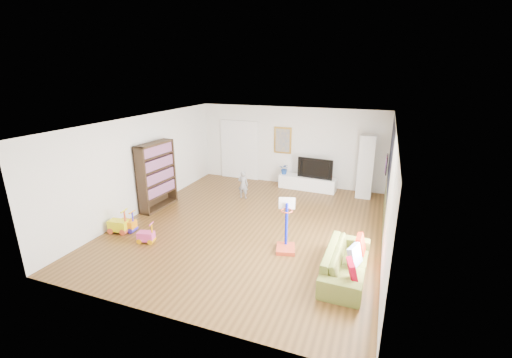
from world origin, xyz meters
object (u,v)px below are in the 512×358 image
at_px(bookshelf, 157,176).
at_px(basketball_hoop, 286,226).
at_px(media_console, 307,183).
at_px(sofa, 346,262).

height_order(bookshelf, basketball_hoop, bookshelf).
height_order(media_console, bookshelf, bookshelf).
relative_size(media_console, sofa, 0.97).
xyz_separation_m(media_console, sofa, (1.83, -4.81, 0.06)).
bearing_deg(media_console, bookshelf, -137.15).
distance_m(bookshelf, sofa, 5.87).
bearing_deg(bookshelf, media_console, 42.98).
distance_m(media_console, sofa, 5.15).
bearing_deg(sofa, basketball_hoop, 70.13).
bearing_deg(basketball_hoop, media_console, 81.19).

